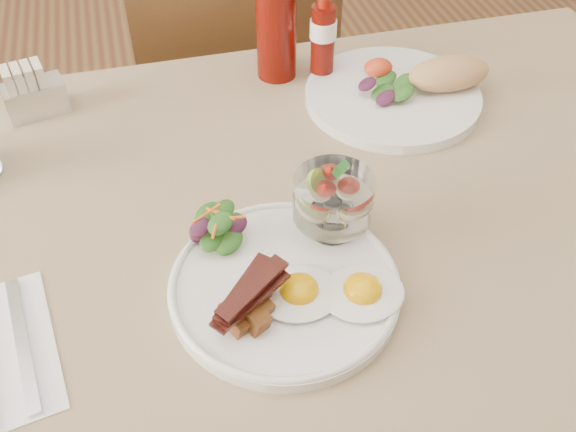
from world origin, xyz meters
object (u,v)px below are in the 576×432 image
object	(u,v)px
chair_far	(234,89)
fruit_cup	(333,198)
table	(316,252)
second_plate	(406,89)
main_plate	(285,287)
ketchup_bottle	(276,25)
sugar_caddy	(33,94)
hot_sauce_bottle	(323,39)

from	to	relation	value
chair_far	fruit_cup	size ratio (longest dim) A/B	9.10
table	second_plate	bearing A→B (deg)	45.17
fruit_cup	main_plate	bearing A→B (deg)	-138.96
chair_far	second_plate	size ratio (longest dim) A/B	2.95
main_plate	second_plate	xyz separation A→B (m)	(0.30, 0.35, 0.01)
ketchup_bottle	fruit_cup	bearing A→B (deg)	-94.01
chair_far	ketchup_bottle	distance (m)	0.45
second_plate	sugar_caddy	distance (m)	0.60
main_plate	fruit_cup	world-z (taller)	fruit_cup
main_plate	ketchup_bottle	world-z (taller)	ketchup_bottle
chair_far	fruit_cup	bearing A→B (deg)	-90.01
main_plate	second_plate	size ratio (longest dim) A/B	0.89
chair_far	sugar_caddy	bearing A→B (deg)	-138.66
hot_sauce_bottle	ketchup_bottle	bearing A→B (deg)	154.25
chair_far	main_plate	distance (m)	0.83
main_plate	hot_sauce_bottle	xyz separation A→B (m)	(0.18, 0.44, 0.07)
chair_far	table	bearing A→B (deg)	-90.00
fruit_cup	second_plate	xyz separation A→B (m)	(0.22, 0.28, -0.05)
fruit_cup	second_plate	world-z (taller)	fruit_cup
main_plate	table	bearing A→B (deg)	58.05
hot_sauce_bottle	fruit_cup	bearing A→B (deg)	-105.00
fruit_cup	sugar_caddy	xyz separation A→B (m)	(-0.38, 0.39, -0.04)
fruit_cup	chair_far	bearing A→B (deg)	89.99
second_plate	sugar_caddy	world-z (taller)	sugar_caddy
main_plate	hot_sauce_bottle	size ratio (longest dim) A/B	1.78
table	second_plate	world-z (taller)	second_plate
fruit_cup	ketchup_bottle	distance (m)	0.41
table	fruit_cup	size ratio (longest dim) A/B	13.02
second_plate	table	bearing A→B (deg)	-134.83
table	fruit_cup	distance (m)	0.17
fruit_cup	hot_sauce_bottle	distance (m)	0.38
ketchup_bottle	sugar_caddy	xyz separation A→B (m)	(-0.40, -0.01, -0.06)
main_plate	second_plate	distance (m)	0.46
fruit_cup	ketchup_bottle	world-z (taller)	ketchup_bottle
chair_far	main_plate	size ratio (longest dim) A/B	3.32
second_plate	ketchup_bottle	size ratio (longest dim) A/B	1.57
hot_sauce_bottle	main_plate	bearing A→B (deg)	-112.15
table	fruit_cup	bearing A→B (deg)	-90.14
main_plate	sugar_caddy	bearing A→B (deg)	122.62
main_plate	sugar_caddy	distance (m)	0.55
main_plate	sugar_caddy	world-z (taller)	sugar_caddy
chair_far	hot_sauce_bottle	distance (m)	0.47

